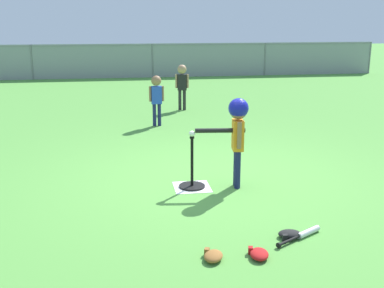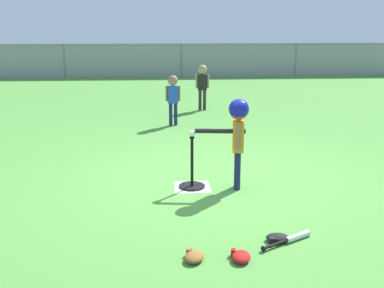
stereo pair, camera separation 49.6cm
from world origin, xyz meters
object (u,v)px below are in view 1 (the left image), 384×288
Objects in this scene: fielder_near_left at (157,94)px; fielder_deep_left at (182,81)px; batter_child at (237,125)px; batting_tee at (192,180)px; glove_by_plate at (289,234)px; baseball_on_tee at (192,134)px; glove_tossed_aside at (259,254)px; spare_bat_silver at (304,234)px; glove_near_bats at (213,256)px.

fielder_deep_left is at bearing 65.62° from fielder_near_left.
fielder_deep_left is at bearing 89.91° from batter_child.
batting_tee reaches higher than glove_by_plate.
glove_tossed_aside is (0.31, -1.84, -0.64)m from baseball_on_tee.
glove_by_plate is at bearing -65.05° from batting_tee.
batter_child is at bearing -6.37° from batting_tee.
fielder_deep_left is at bearing 92.66° from spare_bat_silver.
glove_by_plate is (0.16, -6.52, -0.62)m from fielder_deep_left.
batting_tee is at bearing -87.64° from fielder_near_left.
spare_bat_silver is (0.31, -1.46, -0.75)m from batter_child.
glove_near_bats reaches higher than spare_bat_silver.
fielder_deep_left is 6.55m from glove_by_plate.
fielder_near_left is 5.11m from glove_by_plate.
fielder_near_left is at bearing -114.38° from fielder_deep_left.
fielder_near_left reaches higher than glove_by_plate.
fielder_near_left is at bearing 100.86° from batter_child.
batting_tee is 1.74m from spare_bat_silver.
batter_child is 4.83× the size of glove_by_plate.
batting_tee is at bearing 99.39° from glove_tossed_aside.
batter_child reaches higher than glove_tossed_aside.
fielder_near_left is at bearing 92.36° from batting_tee.
glove_tossed_aside is (-0.23, -1.78, -0.75)m from batter_child.
batter_child reaches higher than fielder_near_left.
glove_by_plate is at bearing -83.49° from batter_child.
fielder_deep_left is 4.44× the size of glove_by_plate.
fielder_near_left is 3.64× the size of glove_near_bats.
fielder_deep_left is 4.06× the size of glove_tossed_aside.
batting_tee is at bearing 114.95° from glove_by_plate.
baseball_on_tee is 0.28× the size of glove_near_bats.
batter_child reaches higher than baseball_on_tee.
batter_child reaches higher than batting_tee.
glove_near_bats is (-0.10, -1.82, -0.06)m from batting_tee.
fielder_near_left is (-0.68, 3.55, -0.16)m from batter_child.
spare_bat_silver is at bearing -78.79° from fielder_near_left.
batter_child is 1.67m from spare_bat_silver.
glove_near_bats is (-0.10, -1.82, -0.64)m from baseball_on_tee.
glove_near_bats is at bearing -93.00° from baseball_on_tee.
fielder_near_left is 4.23× the size of glove_by_plate.
batter_child is 4.16× the size of glove_near_bats.
baseball_on_tee is at bearing 173.63° from batter_child.
baseball_on_tee is at bearing 0.00° from batting_tee.
baseball_on_tee reaches higher than batting_tee.
glove_near_bats is at bearing -95.35° from fielder_deep_left.
glove_by_plate and glove_near_bats have the same top height.
fielder_deep_left is 1.05× the size of fielder_near_left.
fielder_near_left reaches higher than batting_tee.
glove_by_plate is (0.85, -5.00, -0.58)m from fielder_near_left.
fielder_near_left is (-0.14, 3.49, 0.52)m from batting_tee.
batting_tee is 0.58m from baseball_on_tee.
spare_bat_silver is (0.85, -1.52, -0.65)m from baseball_on_tee.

